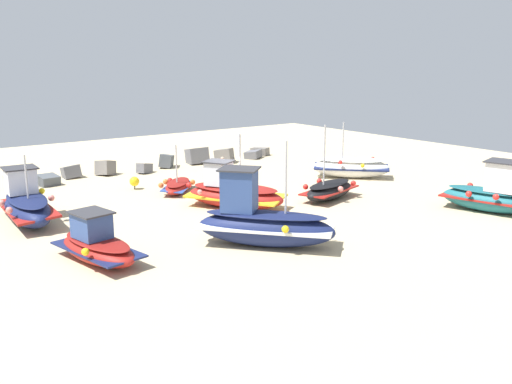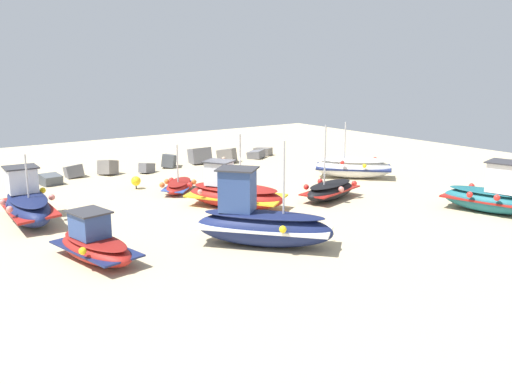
{
  "view_description": "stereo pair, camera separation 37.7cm",
  "coord_description": "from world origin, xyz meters",
  "px_view_note": "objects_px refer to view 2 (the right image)",
  "views": [
    {
      "loc": [
        -15.49,
        -23.0,
        7.07
      ],
      "look_at": [
        0.18,
        -1.81,
        0.9
      ],
      "focal_mm": 40.15,
      "sensor_mm": 36.0,
      "label": 1
    },
    {
      "loc": [
        -15.19,
        -23.22,
        7.07
      ],
      "look_at": [
        0.18,
        -1.81,
        0.9
      ],
      "focal_mm": 40.15,
      "sensor_mm": 36.0,
      "label": 2
    }
  ],
  "objects_px": {
    "fishing_boat_3": "(260,222)",
    "fishing_boat_4": "(493,195)",
    "fishing_boat_1": "(353,167)",
    "fishing_boat_7": "(234,193)",
    "fishing_boat_0": "(330,190)",
    "fishing_boat_6": "(27,204)",
    "fishing_boat_2": "(179,186)",
    "mooring_buoy_0": "(136,181)",
    "person_walking": "(224,169)",
    "fishing_boat_5": "(95,244)"
  },
  "relations": [
    {
      "from": "fishing_boat_0",
      "to": "fishing_boat_6",
      "type": "xyz_separation_m",
      "value": [
        -13.67,
        4.88,
        0.3
      ]
    },
    {
      "from": "fishing_boat_0",
      "to": "fishing_boat_5",
      "type": "distance_m",
      "value": 13.19
    },
    {
      "from": "mooring_buoy_0",
      "to": "fishing_boat_4",
      "type": "bearing_deg",
      "value": -51.28
    },
    {
      "from": "fishing_boat_2",
      "to": "fishing_boat_4",
      "type": "xyz_separation_m",
      "value": [
        9.9,
        -12.37,
        0.49
      ]
    },
    {
      "from": "fishing_boat_7",
      "to": "mooring_buoy_0",
      "type": "xyz_separation_m",
      "value": [
        -2.21,
        6.48,
        -0.25
      ]
    },
    {
      "from": "fishing_boat_1",
      "to": "person_walking",
      "type": "xyz_separation_m",
      "value": [
        -7.6,
        2.62,
        0.32
      ]
    },
    {
      "from": "mooring_buoy_0",
      "to": "fishing_boat_3",
      "type": "bearing_deg",
      "value": -90.93
    },
    {
      "from": "fishing_boat_0",
      "to": "fishing_boat_2",
      "type": "xyz_separation_m",
      "value": [
        -5.46,
        6.07,
        -0.15
      ]
    },
    {
      "from": "person_walking",
      "to": "mooring_buoy_0",
      "type": "bearing_deg",
      "value": -76.52
    },
    {
      "from": "fishing_boat_1",
      "to": "mooring_buoy_0",
      "type": "distance_m",
      "value": 12.91
    },
    {
      "from": "fishing_boat_1",
      "to": "fishing_boat_6",
      "type": "xyz_separation_m",
      "value": [
        -18.55,
        1.65,
        0.13
      ]
    },
    {
      "from": "fishing_boat_1",
      "to": "fishing_boat_5",
      "type": "relative_size",
      "value": 1.06
    },
    {
      "from": "fishing_boat_2",
      "to": "fishing_boat_6",
      "type": "distance_m",
      "value": 8.31
    },
    {
      "from": "fishing_boat_1",
      "to": "fishing_boat_7",
      "type": "height_order",
      "value": "fishing_boat_7"
    },
    {
      "from": "fishing_boat_3",
      "to": "fishing_boat_4",
      "type": "bearing_deg",
      "value": -142.05
    },
    {
      "from": "fishing_boat_3",
      "to": "person_walking",
      "type": "relative_size",
      "value": 3.14
    },
    {
      "from": "fishing_boat_1",
      "to": "fishing_boat_7",
      "type": "bearing_deg",
      "value": -124.96
    },
    {
      "from": "fishing_boat_2",
      "to": "fishing_boat_6",
      "type": "bearing_deg",
      "value": 141.83
    },
    {
      "from": "fishing_boat_6",
      "to": "fishing_boat_4",
      "type": "bearing_deg",
      "value": -118.59
    },
    {
      "from": "fishing_boat_6",
      "to": "fishing_boat_7",
      "type": "height_order",
      "value": "fishing_boat_7"
    },
    {
      "from": "fishing_boat_5",
      "to": "fishing_boat_7",
      "type": "relative_size",
      "value": 0.81
    },
    {
      "from": "fishing_boat_2",
      "to": "fishing_boat_7",
      "type": "relative_size",
      "value": 0.59
    },
    {
      "from": "fishing_boat_4",
      "to": "fishing_boat_5",
      "type": "relative_size",
      "value": 1.11
    },
    {
      "from": "fishing_boat_1",
      "to": "fishing_boat_5",
      "type": "bearing_deg",
      "value": -118.89
    },
    {
      "from": "fishing_boat_4",
      "to": "fishing_boat_7",
      "type": "relative_size",
      "value": 0.89
    },
    {
      "from": "fishing_boat_1",
      "to": "mooring_buoy_0",
      "type": "relative_size",
      "value": 6.29
    },
    {
      "from": "fishing_boat_0",
      "to": "fishing_boat_1",
      "type": "height_order",
      "value": "fishing_boat_0"
    },
    {
      "from": "fishing_boat_5",
      "to": "person_walking",
      "type": "relative_size",
      "value": 2.51
    },
    {
      "from": "fishing_boat_0",
      "to": "person_walking",
      "type": "bearing_deg",
      "value": 99.23
    },
    {
      "from": "person_walking",
      "to": "mooring_buoy_0",
      "type": "xyz_separation_m",
      "value": [
        -4.37,
        2.23,
        -0.53
      ]
    },
    {
      "from": "fishing_boat_3",
      "to": "mooring_buoy_0",
      "type": "relative_size",
      "value": 7.44
    },
    {
      "from": "fishing_boat_2",
      "to": "fishing_boat_7",
      "type": "xyz_separation_m",
      "value": [
        0.58,
        -4.47,
        0.36
      ]
    },
    {
      "from": "fishing_boat_1",
      "to": "fishing_boat_7",
      "type": "xyz_separation_m",
      "value": [
        -9.76,
        -1.63,
        0.04
      ]
    },
    {
      "from": "fishing_boat_4",
      "to": "mooring_buoy_0",
      "type": "relative_size",
      "value": 6.57
    },
    {
      "from": "fishing_boat_4",
      "to": "fishing_boat_5",
      "type": "bearing_deg",
      "value": -119.18
    },
    {
      "from": "fishing_boat_2",
      "to": "fishing_boat_5",
      "type": "distance_m",
      "value": 10.93
    },
    {
      "from": "fishing_boat_1",
      "to": "fishing_boat_3",
      "type": "bearing_deg",
      "value": -104.07
    },
    {
      "from": "fishing_boat_5",
      "to": "fishing_boat_7",
      "type": "height_order",
      "value": "fishing_boat_7"
    },
    {
      "from": "fishing_boat_0",
      "to": "fishing_boat_7",
      "type": "height_order",
      "value": "fishing_boat_0"
    },
    {
      "from": "fishing_boat_0",
      "to": "fishing_boat_6",
      "type": "relative_size",
      "value": 0.79
    },
    {
      "from": "fishing_boat_0",
      "to": "fishing_boat_3",
      "type": "height_order",
      "value": "fishing_boat_3"
    },
    {
      "from": "fishing_boat_0",
      "to": "fishing_boat_3",
      "type": "xyz_separation_m",
      "value": [
        -7.27,
        -3.9,
        0.44
      ]
    },
    {
      "from": "fishing_boat_0",
      "to": "fishing_boat_5",
      "type": "xyz_separation_m",
      "value": [
        -13.07,
        -1.77,
        0.11
      ]
    },
    {
      "from": "fishing_boat_3",
      "to": "fishing_boat_4",
      "type": "height_order",
      "value": "fishing_boat_3"
    },
    {
      "from": "fishing_boat_5",
      "to": "fishing_boat_7",
      "type": "distance_m",
      "value": 8.86
    },
    {
      "from": "fishing_boat_0",
      "to": "fishing_boat_4",
      "type": "relative_size",
      "value": 0.86
    },
    {
      "from": "fishing_boat_7",
      "to": "fishing_boat_6",
      "type": "bearing_deg",
      "value": 39.08
    },
    {
      "from": "fishing_boat_4",
      "to": "fishing_boat_6",
      "type": "relative_size",
      "value": 0.92
    },
    {
      "from": "fishing_boat_1",
      "to": "fishing_boat_6",
      "type": "distance_m",
      "value": 18.63
    },
    {
      "from": "fishing_boat_3",
      "to": "fishing_boat_7",
      "type": "xyz_separation_m",
      "value": [
        2.4,
        5.49,
        -0.23
      ]
    }
  ]
}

